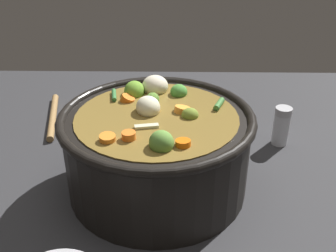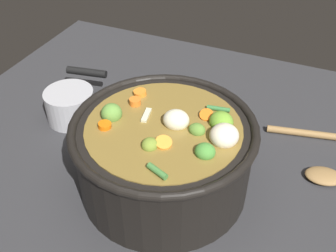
{
  "view_description": "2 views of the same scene",
  "coord_description": "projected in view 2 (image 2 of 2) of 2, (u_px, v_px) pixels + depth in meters",
  "views": [
    {
      "loc": [
        -0.57,
        -0.03,
        0.44
      ],
      "look_at": [
        0.0,
        -0.02,
        0.12
      ],
      "focal_mm": 42.63,
      "sensor_mm": 36.0,
      "label": 1
    },
    {
      "loc": [
        0.21,
        -0.47,
        0.56
      ],
      "look_at": [
        -0.0,
        0.02,
        0.13
      ],
      "focal_mm": 43.1,
      "sensor_mm": 36.0,
      "label": 2
    }
  ],
  "objects": [
    {
      "name": "small_saucepan",
      "position": [
        71.0,
        104.0,
        0.89
      ],
      "size": [
        0.12,
        0.17,
        0.07
      ],
      "color": "#ADADB2",
      "rests_on": "ground_plane"
    },
    {
      "name": "ground_plane",
      "position": [
        164.0,
        184.0,
        0.76
      ],
      "size": [
        1.1,
        1.1,
        0.0
      ],
      "primitive_type": "plane",
      "color": "#2D2D30"
    },
    {
      "name": "wooden_spoon",
      "position": [
        321.0,
        156.0,
        0.81
      ],
      "size": [
        0.21,
        0.18,
        0.02
      ],
      "color": "olive",
      "rests_on": "ground_plane"
    },
    {
      "name": "cooking_pot",
      "position": [
        164.0,
        154.0,
        0.71
      ],
      "size": [
        0.32,
        0.32,
        0.17
      ],
      "color": "black",
      "rests_on": "ground_plane"
    }
  ]
}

